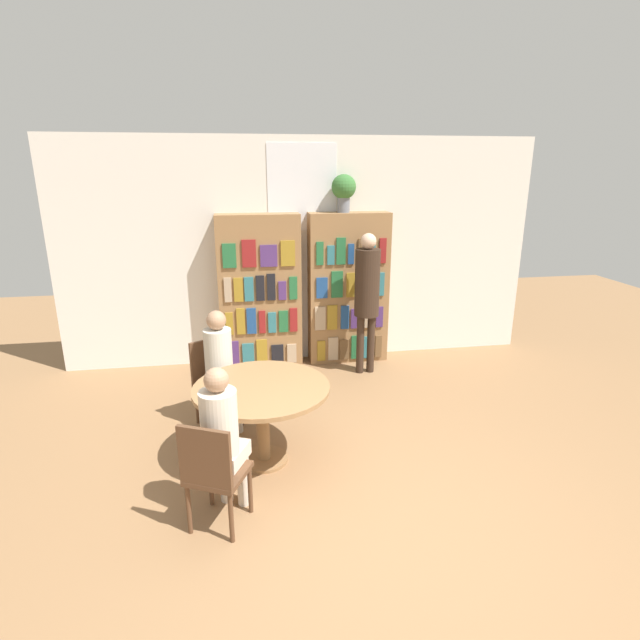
# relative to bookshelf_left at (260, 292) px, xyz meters

# --- Properties ---
(ground_plane) EXTENTS (16.00, 16.00, 0.00)m
(ground_plane) POSITION_rel_bookshelf_left_xyz_m (0.60, -3.45, -1.02)
(ground_plane) COLOR olive
(wall_back) EXTENTS (6.40, 0.07, 3.00)m
(wall_back) POSITION_rel_bookshelf_left_xyz_m (0.60, 0.19, 0.49)
(wall_back) COLOR silver
(wall_back) RESTS_ON ground_plane
(bookshelf_left) EXTENTS (1.08, 0.34, 2.04)m
(bookshelf_left) POSITION_rel_bookshelf_left_xyz_m (0.00, 0.00, 0.00)
(bookshelf_left) COLOR olive
(bookshelf_left) RESTS_ON ground_plane
(bookshelf_right) EXTENTS (1.08, 0.34, 2.04)m
(bookshelf_right) POSITION_rel_bookshelf_left_xyz_m (1.20, 0.00, -0.00)
(bookshelf_right) COLOR olive
(bookshelf_right) RESTS_ON ground_plane
(flower_vase) EXTENTS (0.32, 0.32, 0.48)m
(flower_vase) POSITION_rel_bookshelf_left_xyz_m (1.12, 0.01, 1.32)
(flower_vase) COLOR slate
(flower_vase) RESTS_ON bookshelf_right
(reading_table) EXTENTS (1.22, 1.22, 0.75)m
(reading_table) POSITION_rel_bookshelf_left_xyz_m (-0.12, -2.39, -0.38)
(reading_table) COLOR olive
(reading_table) RESTS_ON ground_plane
(chair_near_camera) EXTENTS (0.53, 0.53, 0.90)m
(chair_near_camera) POSITION_rel_bookshelf_left_xyz_m (-0.52, -3.24, -0.51)
(chair_near_camera) COLOR brown
(chair_near_camera) RESTS_ON ground_plane
(chair_left_side) EXTENTS (0.54, 0.54, 0.90)m
(chair_left_side) POSITION_rel_bookshelf_left_xyz_m (-0.57, -1.56, -0.51)
(chair_left_side) COLOR brown
(chair_left_side) RESTS_ON ground_plane
(seated_reader_left) EXTENTS (0.40, 0.42, 1.26)m
(seated_reader_left) POSITION_rel_bookshelf_left_xyz_m (-0.49, -1.71, -0.29)
(seated_reader_left) COLOR beige
(seated_reader_left) RESTS_ON ground_plane
(seated_reader_right) EXTENTS (0.39, 0.41, 1.25)m
(seated_reader_right) POSITION_rel_bookshelf_left_xyz_m (-0.45, -3.08, -0.30)
(seated_reader_right) COLOR beige
(seated_reader_right) RESTS_ON ground_plane
(librarian_standing) EXTENTS (0.32, 0.59, 1.83)m
(librarian_standing) POSITION_rel_bookshelf_left_xyz_m (1.33, -0.50, 0.12)
(librarian_standing) COLOR #332319
(librarian_standing) RESTS_ON ground_plane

